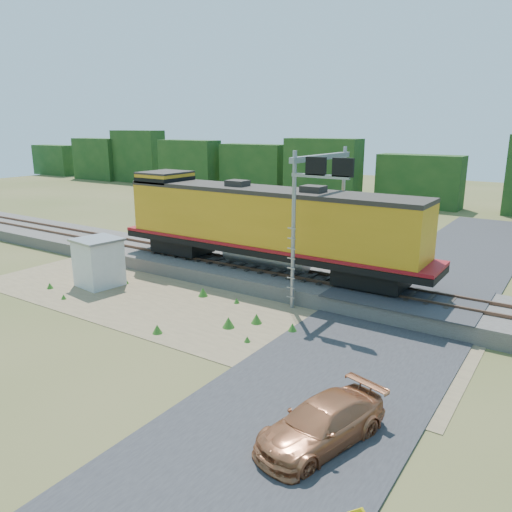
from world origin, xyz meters
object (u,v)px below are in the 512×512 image
Objects in this scene: signal_gantry at (322,189)px; car at (322,424)px; shed at (99,262)px; locomotive at (262,223)px.

car is at bearing -63.07° from signal_gantry.
car is (16.74, -6.11, -0.74)m from shed.
shed is 17.84m from car.
car is at bearing -50.69° from locomotive.
locomotive is 4.64m from signal_gantry.
signal_gantry reaches higher than locomotive.
signal_gantry is (11.12, 4.97, 4.30)m from shed.
car is at bearing -12.25° from shed.
signal_gantry reaches higher than car.
shed is 12.91m from signal_gantry.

